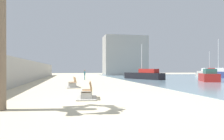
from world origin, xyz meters
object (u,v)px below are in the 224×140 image
at_px(bench_near, 87,95).
at_px(boat_distant, 204,72).
at_px(person_walking, 85,74).
at_px(boat_outer, 212,73).
at_px(boat_far_right, 220,74).
at_px(bench_far, 73,85).
at_px(boat_far_left, 144,75).
at_px(boat_mid_bay, 209,77).

xyz_separation_m(bench_near, boat_distant, (37.61, 41.83, 0.55)).
distance_m(person_walking, boat_outer, 32.84).
height_order(boat_outer, boat_far_right, boat_far_right).
height_order(bench_far, boat_distant, boat_distant).
bearing_deg(boat_outer, boat_distant, 63.11).
bearing_deg(boat_distant, boat_far_right, -117.86).
bearing_deg(boat_far_right, bench_far, -150.83).
xyz_separation_m(bench_near, person_walking, (1.31, 20.58, 0.69)).
xyz_separation_m(boat_outer, boat_far_left, (-21.17, -10.78, -0.01)).
bearing_deg(boat_outer, person_walking, -160.78).
relative_size(person_walking, boat_far_right, 0.20).
xyz_separation_m(bench_far, boat_far_left, (11.88, 13.12, 0.48)).
height_order(bench_near, boat_distant, boat_distant).
height_order(bench_near, boat_far_left, boat_far_left).
bearing_deg(bench_near, boat_far_left, 61.59).
bearing_deg(person_walking, bench_near, -93.63).
distance_m(boat_distant, boat_mid_bay, 35.49).
distance_m(boat_far_left, boat_far_right, 17.01).
relative_size(boat_far_right, boat_mid_bay, 1.71).
height_order(boat_distant, boat_far_right, boat_far_right).
bearing_deg(person_walking, boat_distant, 30.34).
height_order(person_walking, boat_mid_bay, boat_mid_bay).
height_order(person_walking, boat_outer, boat_outer).
relative_size(bench_far, person_walking, 1.36).
height_order(bench_near, person_walking, person_walking).
xyz_separation_m(person_walking, boat_mid_bay, (16.08, -7.92, -0.22)).
bearing_deg(boat_distant, bench_near, -131.96).
distance_m(bench_near, boat_far_right, 36.47).
distance_m(boat_outer, boat_far_right, 9.06).
xyz_separation_m(boat_outer, boat_far_right, (-4.41, -7.92, 0.07)).
relative_size(bench_near, person_walking, 1.39).
relative_size(boat_outer, boat_far_left, 0.88).
height_order(boat_outer, boat_far_left, boat_outer).
height_order(boat_far_right, boat_mid_bay, boat_far_right).
bearing_deg(boat_mid_bay, boat_outer, 51.46).
height_order(boat_distant, boat_mid_bay, boat_distant).
bearing_deg(boat_mid_bay, bench_far, -164.09).
bearing_deg(boat_outer, boat_mid_bay, -128.54).
xyz_separation_m(bench_near, bench_far, (-0.74, 7.49, 0.00)).
xyz_separation_m(bench_far, boat_distant, (38.34, 34.34, 0.55)).
bearing_deg(boat_outer, boat_far_right, -119.11).
height_order(bench_far, boat_mid_bay, boat_mid_bay).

